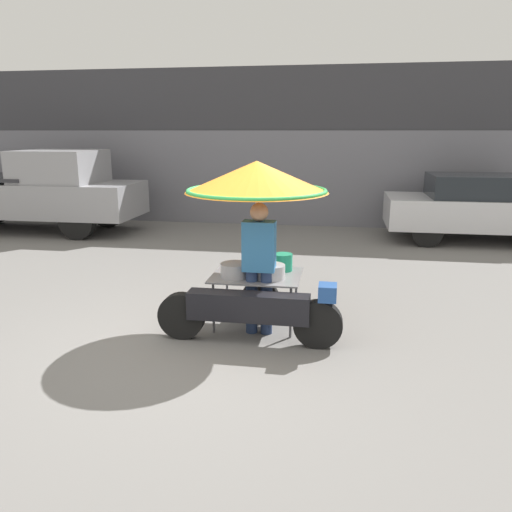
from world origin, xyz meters
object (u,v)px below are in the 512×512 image
(vendor_motorcycle_cart, at_px, (256,203))
(parked_car, at_px, (483,207))
(vendor_person, at_px, (259,262))
(pickup_truck, at_px, (35,192))

(vendor_motorcycle_cart, height_order, parked_car, vendor_motorcycle_cart)
(vendor_motorcycle_cart, bearing_deg, vendor_person, -71.71)
(vendor_motorcycle_cart, bearing_deg, pickup_truck, 140.43)
(vendor_motorcycle_cart, xyz_separation_m, vendor_person, (0.07, -0.21, -0.67))
(vendor_motorcycle_cart, xyz_separation_m, pickup_truck, (-6.30, 5.20, -0.60))
(vendor_person, distance_m, parked_car, 7.14)
(vendor_person, bearing_deg, vendor_motorcycle_cart, 108.29)
(parked_car, distance_m, pickup_truck, 10.40)
(vendor_person, distance_m, pickup_truck, 8.35)
(parked_car, bearing_deg, vendor_motorcycle_cart, -125.70)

